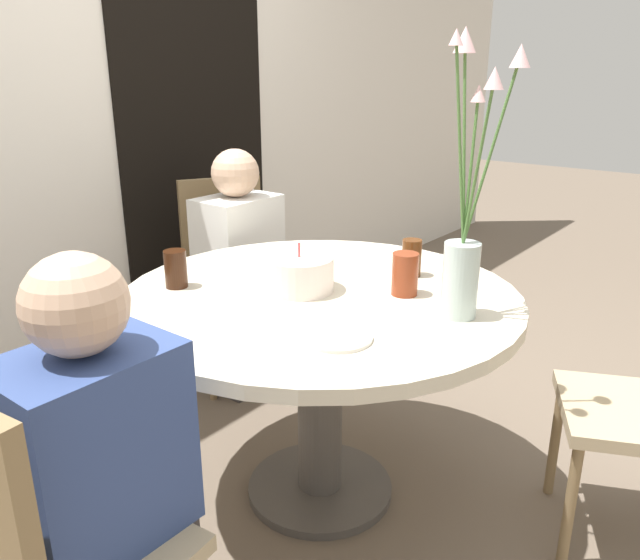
# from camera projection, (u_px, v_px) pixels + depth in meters

# --- Properties ---
(ground_plane) EXTENTS (16.00, 16.00, 0.00)m
(ground_plane) POSITION_uv_depth(u_px,v_px,m) (320.00, 490.00, 2.15)
(ground_plane) COLOR #6B5B4C
(wall_back) EXTENTS (8.00, 0.05, 2.60)m
(wall_back) POSITION_uv_depth(u_px,v_px,m) (64.00, 90.00, 2.50)
(wall_back) COLOR silver
(wall_back) RESTS_ON ground_plane
(doorway_panel) EXTENTS (0.90, 0.01, 2.05)m
(doorway_panel) POSITION_uv_depth(u_px,v_px,m) (197.00, 145.00, 3.05)
(doorway_panel) COLOR black
(doorway_panel) RESTS_ON ground_plane
(dining_table) EXTENTS (1.23, 1.23, 0.73)m
(dining_table) POSITION_uv_depth(u_px,v_px,m) (320.00, 335.00, 1.96)
(dining_table) COLOR beige
(dining_table) RESTS_ON ground_plane
(chair_right_flank) EXTENTS (0.54, 0.54, 0.91)m
(chair_right_flank) POSITION_uv_depth(u_px,v_px,m) (229.00, 267.00, 2.87)
(chair_right_flank) COLOR tan
(chair_right_flank) RESTS_ON ground_plane
(chair_far_back) EXTENTS (0.44, 0.44, 0.91)m
(chair_far_back) POSITION_uv_depth(u_px,v_px,m) (34.00, 557.00, 1.17)
(chair_far_back) COLOR tan
(chair_far_back) RESTS_ON ground_plane
(birthday_cake) EXTENTS (0.21, 0.21, 0.15)m
(birthday_cake) POSITION_uv_depth(u_px,v_px,m) (299.00, 274.00, 1.92)
(birthday_cake) COLOR white
(birthday_cake) RESTS_ON dining_table
(flower_vase) EXTENTS (0.15, 0.20, 0.76)m
(flower_vase) POSITION_uv_depth(u_px,v_px,m) (466.00, 228.00, 1.66)
(flower_vase) COLOR #B2C6C1
(flower_vase) RESTS_ON dining_table
(side_plate) EXTENTS (0.18, 0.18, 0.01)m
(side_plate) POSITION_uv_depth(u_px,v_px,m) (337.00, 337.00, 1.59)
(side_plate) COLOR silver
(side_plate) RESTS_ON dining_table
(drink_glass_0) EXTENTS (0.08, 0.08, 0.13)m
(drink_glass_0) POSITION_uv_depth(u_px,v_px,m) (405.00, 274.00, 1.88)
(drink_glass_0) COLOR maroon
(drink_glass_0) RESTS_ON dining_table
(drink_glass_1) EXTENTS (0.07, 0.07, 0.12)m
(drink_glass_1) POSITION_uv_depth(u_px,v_px,m) (176.00, 269.00, 1.95)
(drink_glass_1) COLOR #33190C
(drink_glass_1) RESTS_ON dining_table
(drink_glass_2) EXTENTS (0.06, 0.06, 0.12)m
(drink_glass_2) POSITION_uv_depth(u_px,v_px,m) (412.00, 258.00, 2.05)
(drink_glass_2) COLOR #51280F
(drink_glass_2) RESTS_ON dining_table
(person_guest) EXTENTS (0.34, 0.24, 1.07)m
(person_guest) POSITION_uv_depth(u_px,v_px,m) (240.00, 280.00, 2.73)
(person_guest) COLOR #383333
(person_guest) RESTS_ON ground_plane
(person_boy) EXTENTS (0.34, 0.24, 1.07)m
(person_boy) POSITION_uv_depth(u_px,v_px,m) (104.00, 513.00, 1.30)
(person_boy) COLOR #383333
(person_boy) RESTS_ON ground_plane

